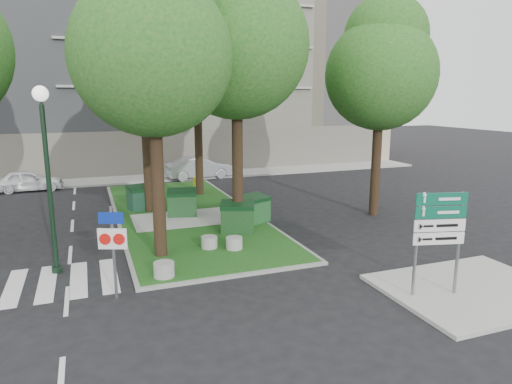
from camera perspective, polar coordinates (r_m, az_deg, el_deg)
name	(u,v)px	position (r m, az deg, el deg)	size (l,w,h in m)	color
ground	(223,278)	(14.48, -4.20, -10.71)	(120.00, 120.00, 0.00)	black
median_island	(185,214)	(21.97, -8.87, -2.76)	(6.00, 16.00, 0.12)	#154112
median_kerb	(185,214)	(21.97, -8.86, -2.78)	(6.30, 16.30, 0.10)	gray
sidewalk_corner	(472,290)	(14.89, 25.41, -10.99)	(5.00, 4.00, 0.12)	#999993
building_sidewalk	(146,178)	(32.04, -13.61, 1.66)	(42.00, 3.00, 0.12)	#999993
zebra_crossing	(94,277)	(15.39, -19.58, -9.99)	(5.00, 3.00, 0.01)	silver
apartment_building	(129,65)	(39.10, -15.62, 15.04)	(41.00, 12.00, 16.00)	tan
tree_median_near_left	(154,40)	(15.68, -12.64, 18.05)	(5.20, 5.20, 10.53)	black
tree_median_near_right	(238,32)	(18.51, -2.25, 19.41)	(5.60, 5.60, 11.46)	black
tree_median_mid	(145,64)	(22.13, -13.75, 15.24)	(4.80, 4.80, 9.99)	black
tree_median_far	(197,43)	(25.77, -7.34, 17.94)	(5.80, 5.80, 11.93)	black
tree_street_right	(382,64)	(22.06, 15.51, 15.17)	(5.00, 5.00, 10.06)	black
dumpster_a	(142,198)	(22.94, -14.05, -0.69)	(1.51, 1.23, 1.22)	#0D321E
dumpster_b	(182,203)	(21.40, -9.21, -1.34)	(1.53, 1.23, 1.25)	#103815
dumpster_c	(238,217)	(18.64, -2.32, -3.14)	(1.61, 1.38, 1.27)	#0F3411
dumpster_d	(253,209)	(20.00, -0.33, -2.14)	(1.59, 1.37, 1.24)	#16481C
bollard_left	(164,269)	(14.47, -11.43, -9.47)	(0.63, 0.63, 0.45)	gray
bollard_right	(234,243)	(16.68, -2.74, -6.38)	(0.60, 0.60, 0.43)	#999A95
bollard_mid	(209,242)	(16.85, -5.87, -6.25)	(0.59, 0.59, 0.42)	gray
litter_bin	(197,184)	(26.96, -7.37, 1.01)	(0.46, 0.46, 0.80)	yellow
street_lamp	(47,159)	(15.36, -24.71, 3.81)	(0.47, 0.47, 5.87)	black
traffic_sign_pole	(113,240)	(13.12, -17.46, -5.76)	(0.76, 0.33, 2.66)	slate
directional_sign	(439,228)	(13.41, 21.89, -4.15)	(1.42, 0.41, 2.91)	slate
car_white	(29,180)	(30.37, -26.55, 1.31)	(1.52, 3.79, 1.29)	white
car_silver	(199,168)	(31.52, -7.11, 3.03)	(1.60, 4.59, 1.51)	#A5A7AD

